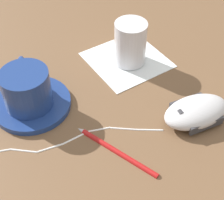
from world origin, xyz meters
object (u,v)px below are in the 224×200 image
(computer_mouse, at_px, (196,112))
(drinking_glass, at_px, (130,43))
(saucer, at_px, (32,104))
(pen, at_px, (116,150))
(coffee_cup, at_px, (26,88))

(computer_mouse, relative_size, drinking_glass, 1.55)
(computer_mouse, bearing_deg, drinking_glass, 64.15)
(saucer, bearing_deg, drinking_glass, -24.91)
(computer_mouse, relative_size, pen, 0.86)
(saucer, xyz_separation_m, pen, (-0.01, -0.17, -0.00))
(computer_mouse, bearing_deg, saucer, 113.74)
(saucer, relative_size, coffee_cup, 1.43)
(saucer, height_order, computer_mouse, computer_mouse)
(computer_mouse, height_order, pen, computer_mouse)
(coffee_cup, height_order, drinking_glass, drinking_glass)
(drinking_glass, relative_size, pen, 0.56)
(drinking_glass, bearing_deg, computer_mouse, -115.85)
(coffee_cup, bearing_deg, drinking_glass, -24.95)
(computer_mouse, distance_m, pen, 0.15)
(coffee_cup, distance_m, pen, 0.18)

